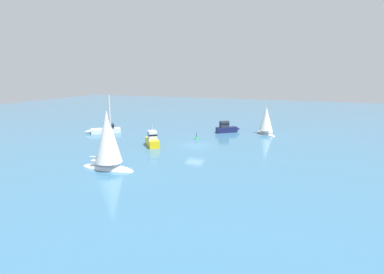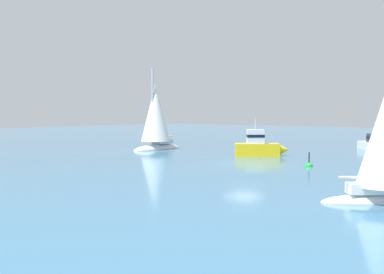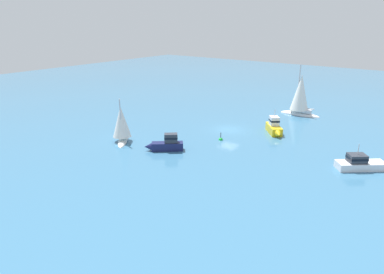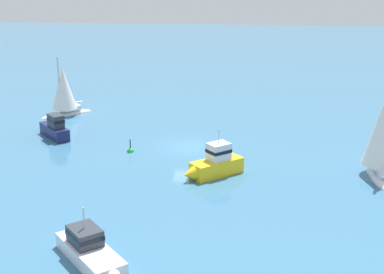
% 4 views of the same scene
% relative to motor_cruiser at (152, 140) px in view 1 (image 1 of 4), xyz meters
% --- Properties ---
extents(ground_plane, '(160.00, 160.00, 0.00)m').
position_rel_motor_cruiser_xyz_m(ground_plane, '(5.86, 2.26, -0.84)').
color(ground_plane, teal).
extents(motor_cruiser, '(3.92, 4.42, 3.31)m').
position_rel_motor_cruiser_xyz_m(motor_cruiser, '(0.00, 0.00, 0.00)').
color(motor_cruiser, yellow).
rests_on(motor_cruiser, ground).
extents(powerboat, '(4.23, 3.79, 2.08)m').
position_rel_motor_cruiser_xyz_m(powerboat, '(7.73, 13.87, -0.06)').
color(powerboat, '#191E4C').
rests_on(powerboat, ground).
extents(launch, '(5.61, 4.85, 2.80)m').
position_rel_motor_cruiser_xyz_m(launch, '(-12.34, 5.70, -0.22)').
color(launch, white).
rests_on(launch, ground).
extents(yacht, '(4.25, 4.63, 6.06)m').
position_rel_motor_cruiser_xyz_m(yacht, '(14.33, 14.79, 1.34)').
color(yacht, silver).
rests_on(yacht, ground).
extents(sloop, '(6.55, 3.00, 8.74)m').
position_rel_motor_cruiser_xyz_m(sloop, '(0.85, -11.73, 2.07)').
color(sloop, white).
rests_on(sloop, ground).
extents(channel_buoy, '(0.56, 0.56, 1.29)m').
position_rel_motor_cruiser_xyz_m(channel_buoy, '(4.46, 6.74, -0.83)').
color(channel_buoy, green).
rests_on(channel_buoy, ground).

